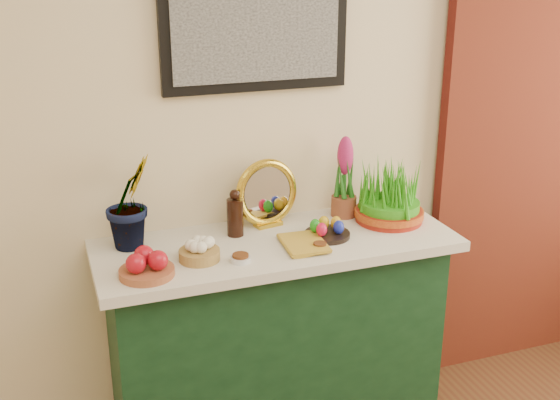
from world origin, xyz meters
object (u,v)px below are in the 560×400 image
object	(u,v)px
mirror	(267,194)
book	(284,245)
sideboard	(276,343)
wheatgrass_sabzeh	(390,198)
hyacinth_green	(129,187)

from	to	relation	value
mirror	book	xyz separation A→B (m)	(-0.02, -0.25, -0.12)
sideboard	wheatgrass_sabzeh	size ratio (longest dim) A/B	4.56
hyacinth_green	wheatgrass_sabzeh	world-z (taller)	hyacinth_green
sideboard	wheatgrass_sabzeh	world-z (taller)	wheatgrass_sabzeh
sideboard	wheatgrass_sabzeh	distance (m)	0.76
wheatgrass_sabzeh	sideboard	bearing A→B (deg)	-176.95
sideboard	book	xyz separation A→B (m)	(-0.00, -0.10, 0.48)
sideboard	book	bearing A→B (deg)	-90.65
sideboard	wheatgrass_sabzeh	xyz separation A→B (m)	(0.51, 0.03, 0.57)
hyacinth_green	mirror	world-z (taller)	hyacinth_green
hyacinth_green	book	xyz separation A→B (m)	(0.53, -0.22, -0.22)
book	wheatgrass_sabzeh	distance (m)	0.53
sideboard	mirror	xyz separation A→B (m)	(0.02, 0.16, 0.60)
hyacinth_green	book	size ratio (longest dim) A/B	2.26
mirror	wheatgrass_sabzeh	xyz separation A→B (m)	(0.49, -0.13, -0.03)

